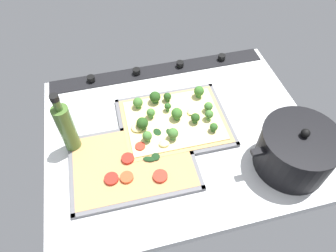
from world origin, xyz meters
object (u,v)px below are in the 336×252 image
object	(u,v)px
baking_tray_front	(174,123)
broccoli_pizza	(173,119)
cooking_pot	(296,150)
oil_bottle	(67,128)
baking_tray_back	(133,163)
veggie_pizza_back	(133,163)

from	to	relation	value
baking_tray_front	broccoli_pizza	distance (cm)	1.78
cooking_pot	oil_bottle	xyz separation A→B (cm)	(61.64, -21.39, 2.73)
baking_tray_back	veggie_pizza_back	bearing A→B (deg)	125.49
baking_tray_front	cooking_pot	world-z (taller)	cooking_pot
baking_tray_back	veggie_pizza_back	xyz separation A→B (cm)	(-0.13, 0.18, 0.68)
veggie_pizza_back	oil_bottle	size ratio (longest dim) A/B	1.53
veggie_pizza_back	broccoli_pizza	bearing A→B (deg)	-140.00
oil_bottle	baking_tray_back	bearing A→B (deg)	147.92
baking_tray_front	oil_bottle	size ratio (longest dim) A/B	1.57
baking_tray_back	cooking_pot	size ratio (longest dim) A/B	1.31
veggie_pizza_back	cooking_pot	xyz separation A→B (cm)	(-44.94, 10.82, 5.75)
baking_tray_front	veggie_pizza_back	xyz separation A→B (cm)	(15.67, 12.43, 0.68)
baking_tray_back	oil_bottle	bearing A→B (deg)	-32.08
veggie_pizza_back	cooking_pot	distance (cm)	46.58
baking_tray_front	veggie_pizza_back	bearing A→B (deg)	38.42
broccoli_pizza	baking_tray_front	bearing A→B (deg)	127.08
baking_tray_front	baking_tray_back	world-z (taller)	same
cooking_pot	baking_tray_back	bearing A→B (deg)	-13.72
broccoli_pizza	oil_bottle	xyz separation A→B (cm)	(32.04, 2.30, 7.47)
broccoli_pizza	veggie_pizza_back	xyz separation A→B (cm)	(15.34, 12.87, -1.01)
baking_tray_back	veggie_pizza_back	world-z (taller)	veggie_pizza_back
baking_tray_back	cooking_pot	distance (cm)	46.84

